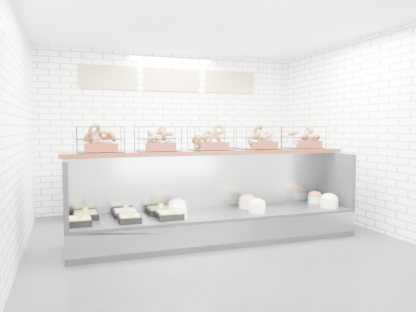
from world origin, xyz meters
name	(u,v)px	position (x,y,z in m)	size (l,w,h in m)	color
ground	(223,246)	(0.00, 0.00, 0.00)	(5.50, 5.50, 0.00)	black
room_shell	(209,95)	(0.00, 0.60, 2.06)	(5.02, 5.51, 3.01)	white
display_case	(214,217)	(-0.01, 0.34, 0.33)	(4.00, 0.90, 1.20)	black
bagel_shelf	(211,141)	(0.00, 0.52, 1.39)	(4.10, 0.50, 0.40)	#3C180C
prep_counter	(176,187)	(-0.01, 2.43, 0.47)	(4.00, 0.60, 1.20)	#93969B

